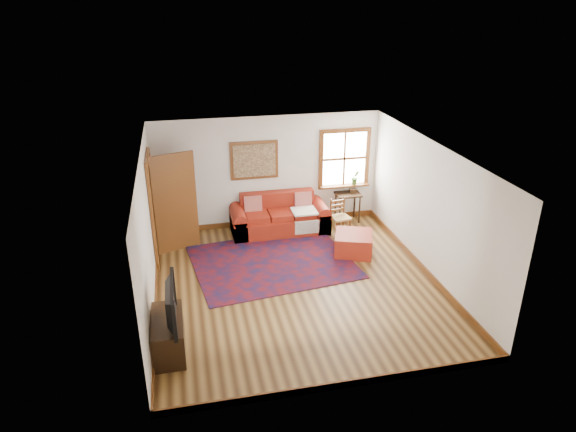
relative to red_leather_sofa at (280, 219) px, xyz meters
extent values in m
plane|color=#432912|center=(-0.17, -2.33, -0.28)|extent=(5.50, 5.50, 0.00)
cube|color=silver|center=(-0.17, 0.42, 0.97)|extent=(5.00, 0.04, 2.50)
cube|color=silver|center=(-0.17, -5.08, 0.97)|extent=(5.00, 0.04, 2.50)
cube|color=silver|center=(-2.67, -2.33, 0.97)|extent=(0.04, 5.50, 2.50)
cube|color=silver|center=(2.33, -2.33, 0.97)|extent=(0.04, 5.50, 2.50)
cube|color=white|center=(-0.17, -2.33, 2.22)|extent=(5.00, 5.50, 0.04)
cube|color=brown|center=(-0.17, 0.40, -0.22)|extent=(5.00, 0.03, 0.12)
cube|color=brown|center=(-2.66, -2.33, -0.22)|extent=(0.03, 5.50, 0.12)
cube|color=brown|center=(2.31, -2.33, -0.22)|extent=(0.03, 5.50, 0.12)
cube|color=white|center=(1.58, 0.40, 1.17)|extent=(1.00, 0.02, 1.20)
cube|color=brown|center=(1.58, 0.39, 1.82)|extent=(1.18, 0.06, 0.09)
cube|color=brown|center=(1.58, 0.39, 0.53)|extent=(1.18, 0.06, 0.09)
cube|color=brown|center=(1.03, 0.39, 1.17)|extent=(0.09, 0.06, 1.20)
cube|color=brown|center=(2.12, 0.39, 1.17)|extent=(0.09, 0.06, 1.20)
cube|color=brown|center=(1.58, 0.39, 1.17)|extent=(1.00, 0.04, 0.05)
cube|color=brown|center=(1.58, 0.32, 0.55)|extent=(1.15, 0.20, 0.04)
imported|color=#2E5A1F|center=(1.83, 0.30, 0.74)|extent=(0.18, 0.15, 0.33)
cube|color=black|center=(-2.66, -0.73, 0.75)|extent=(0.02, 0.90, 2.05)
cube|color=brown|center=(-2.63, -1.23, 0.75)|extent=(0.06, 0.09, 2.05)
cube|color=brown|center=(-2.63, -0.24, 0.75)|extent=(0.06, 0.09, 2.05)
cube|color=brown|center=(-2.63, -0.73, 1.82)|extent=(0.06, 1.08, 0.09)
cube|color=brown|center=(-2.21, -0.44, 0.75)|extent=(0.86, 0.35, 2.05)
cube|color=silver|center=(-2.21, -0.44, 0.85)|extent=(0.56, 0.22, 1.33)
cube|color=brown|center=(-0.47, 0.39, 1.27)|extent=(1.05, 0.04, 0.85)
cube|color=tan|center=(-0.47, 0.36, 1.27)|extent=(0.92, 0.03, 0.72)
cube|color=#5D0D0F|center=(-0.44, -1.42, -0.27)|extent=(3.29, 2.77, 0.02)
cube|color=maroon|center=(0.00, -0.05, -0.09)|extent=(2.13, 0.88, 0.37)
cube|color=maroon|center=(0.00, 0.27, 0.32)|extent=(1.65, 0.24, 0.46)
cube|color=maroon|center=(-0.92, -0.05, -0.04)|extent=(0.30, 0.88, 0.46)
cube|color=maroon|center=(0.91, -0.05, -0.04)|extent=(0.30, 0.88, 0.46)
cube|color=orange|center=(-0.57, 0.11, 0.35)|extent=(0.39, 0.19, 0.40)
cube|color=orange|center=(0.56, 0.11, 0.35)|extent=(0.39, 0.19, 0.40)
cube|color=silver|center=(0.51, -0.22, 0.24)|extent=(0.54, 0.48, 0.04)
cube|color=maroon|center=(1.25, -1.37, -0.07)|extent=(0.95, 0.95, 0.42)
cube|color=black|center=(1.64, 0.19, 0.38)|extent=(0.56, 0.42, 0.04)
cylinder|color=black|center=(1.41, 0.02, 0.04)|extent=(0.04, 0.04, 0.64)
cylinder|color=black|center=(1.87, 0.02, 0.04)|extent=(0.04, 0.04, 0.64)
cylinder|color=black|center=(1.41, 0.36, 0.04)|extent=(0.04, 0.04, 0.64)
cylinder|color=black|center=(1.87, 0.36, 0.04)|extent=(0.04, 0.04, 0.64)
cube|color=tan|center=(1.25, -0.49, 0.13)|extent=(0.44, 0.42, 0.04)
cylinder|color=brown|center=(1.12, -0.67, -0.08)|extent=(0.04, 0.04, 0.39)
cylinder|color=brown|center=(1.43, -0.61, -0.08)|extent=(0.04, 0.04, 0.39)
cylinder|color=brown|center=(1.06, -0.37, 0.13)|extent=(0.04, 0.04, 0.82)
cylinder|color=brown|center=(1.38, -0.31, 0.13)|extent=(0.04, 0.04, 0.82)
cube|color=brown|center=(1.22, -0.34, 0.36)|extent=(0.32, 0.09, 0.24)
cube|color=black|center=(-2.43, -3.76, 0.00)|extent=(0.45, 1.01, 0.55)
imported|color=black|center=(-2.41, -3.83, 0.58)|extent=(0.14, 1.04, 0.60)
cylinder|color=silver|center=(-2.38, -3.31, 0.37)|extent=(0.12, 0.12, 0.18)
cylinder|color=#FFA53F|center=(-2.38, -3.31, 0.34)|extent=(0.07, 0.07, 0.12)
camera|label=1|loc=(-2.05, -10.18, 4.61)|focal=32.00mm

